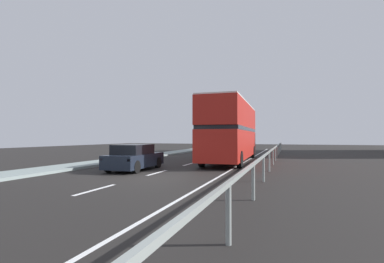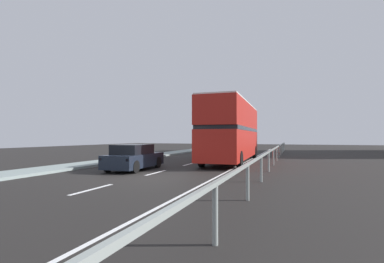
{
  "view_description": "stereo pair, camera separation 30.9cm",
  "coord_description": "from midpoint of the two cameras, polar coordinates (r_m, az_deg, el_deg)",
  "views": [
    {
      "loc": [
        6.27,
        -11.41,
        1.81
      ],
      "look_at": [
        0.63,
        4.94,
        2.15
      ],
      "focal_mm": 26.19,
      "sensor_mm": 36.0,
      "label": 1
    },
    {
      "loc": [
        6.56,
        -11.31,
        1.81
      ],
      "look_at": [
        0.63,
        4.94,
        2.15
      ],
      "focal_mm": 26.19,
      "sensor_mm": 36.0,
      "label": 2
    }
  ],
  "objects": [
    {
      "name": "near_sidewalk_kerb",
      "position": [
        16.78,
        -27.1,
        -6.94
      ],
      "size": [
        2.23,
        80.0,
        0.14
      ],
      "primitive_type": "cube",
      "color": "gray",
      "rests_on": "ground"
    },
    {
      "name": "hatchback_car_near",
      "position": [
        15.75,
        -11.17,
        -5.23
      ],
      "size": [
        1.9,
        4.14,
        1.4
      ],
      "rotation": [
        0.0,
        0.0,
        0.04
      ],
      "color": "#19202D",
      "rests_on": "ground"
    },
    {
      "name": "bridge_side_railing",
      "position": [
        20.41,
        16.96,
        -3.73
      ],
      "size": [
        0.1,
        42.0,
        1.06
      ],
      "color": "gray",
      "rests_on": "ground"
    },
    {
      "name": "ground_plane",
      "position": [
        13.18,
        -9.41,
        -9.21
      ],
      "size": [
        74.38,
        120.0,
        0.1
      ],
      "primitive_type": "cube",
      "color": "black"
    },
    {
      "name": "double_decker_bus_red",
      "position": [
        20.68,
        8.66,
        0.22
      ],
      "size": [
        2.83,
        11.38,
        4.27
      ],
      "rotation": [
        0.0,
        0.0,
        0.03
      ],
      "color": "#AB1D15",
      "rests_on": "ground"
    },
    {
      "name": "lane_paint_markings",
      "position": [
        20.73,
        7.76,
        -6.1
      ],
      "size": [
        3.41,
        46.0,
        0.01
      ],
      "color": "silver",
      "rests_on": "ground"
    },
    {
      "name": "sedan_car_ahead",
      "position": [
        34.19,
        5.85,
        -2.99
      ],
      "size": [
        1.94,
        4.08,
        1.44
      ],
      "rotation": [
        0.0,
        0.0,
        -0.04
      ],
      "color": "#172237",
      "rests_on": "ground"
    }
  ]
}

